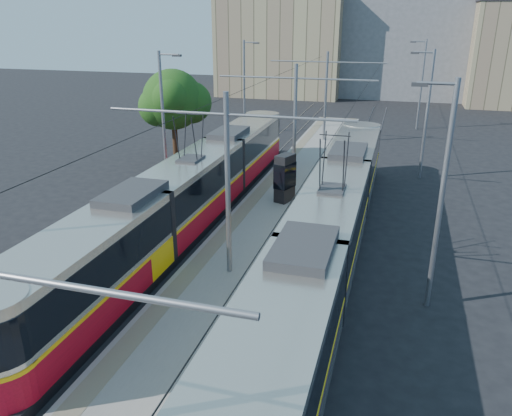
% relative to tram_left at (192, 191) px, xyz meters
% --- Properties ---
extents(platform, '(4.00, 50.00, 0.30)m').
position_rel_tram_left_xyz_m(platform, '(3.60, 4.13, -1.56)').
color(platform, gray).
rests_on(platform, ground).
extents(tactile_strip_left, '(0.70, 50.00, 0.01)m').
position_rel_tram_left_xyz_m(tactile_strip_left, '(2.15, 4.13, -1.40)').
color(tactile_strip_left, gray).
rests_on(tactile_strip_left, platform).
extents(tactile_strip_right, '(0.70, 50.00, 0.01)m').
position_rel_tram_left_xyz_m(tactile_strip_right, '(5.05, 4.13, -1.40)').
color(tactile_strip_right, gray).
rests_on(tactile_strip_right, platform).
extents(rails, '(8.71, 70.00, 0.03)m').
position_rel_tram_left_xyz_m(rails, '(3.60, 4.13, -1.69)').
color(rails, gray).
rests_on(rails, ground).
extents(tram_left, '(2.43, 28.25, 5.50)m').
position_rel_tram_left_xyz_m(tram_left, '(0.00, 0.00, 0.00)').
color(tram_left, black).
rests_on(tram_left, ground).
extents(tram_right, '(2.43, 29.20, 5.50)m').
position_rel_tram_left_xyz_m(tram_right, '(7.20, -2.66, 0.15)').
color(tram_right, black).
rests_on(tram_right, ground).
extents(catenary, '(9.20, 70.00, 7.00)m').
position_rel_tram_left_xyz_m(catenary, '(3.60, 1.29, 2.81)').
color(catenary, gray).
rests_on(catenary, platform).
extents(street_lamps, '(15.18, 38.22, 8.00)m').
position_rel_tram_left_xyz_m(street_lamps, '(3.60, 8.13, 2.47)').
color(street_lamps, gray).
rests_on(street_lamps, ground).
extents(shelter, '(1.07, 1.35, 2.60)m').
position_rel_tram_left_xyz_m(shelter, '(3.85, 3.68, -0.05)').
color(shelter, black).
rests_on(shelter, platform).
extents(tree, '(4.52, 4.18, 6.56)m').
position_rel_tram_left_xyz_m(tree, '(-5.24, 10.13, 2.73)').
color(tree, '#382314').
rests_on(tree, ground).
extents(building_left, '(16.32, 12.24, 13.30)m').
position_rel_tram_left_xyz_m(building_left, '(-6.40, 47.13, 4.95)').
color(building_left, tan).
rests_on(building_left, ground).
extents(building_centre, '(18.36, 14.28, 17.73)m').
position_rel_tram_left_xyz_m(building_centre, '(9.60, 51.13, 7.16)').
color(building_centre, gray).
rests_on(building_centre, ground).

